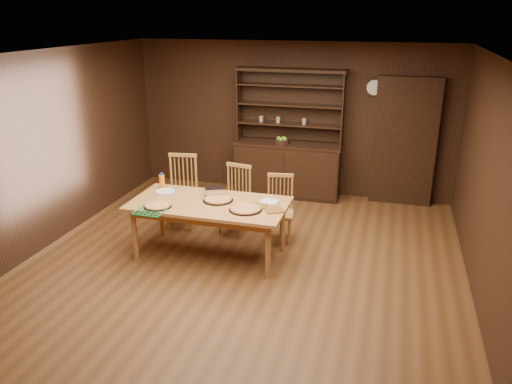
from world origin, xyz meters
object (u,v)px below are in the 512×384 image
(chair_left, at_px, (182,188))
(juice_bottle, at_px, (162,181))
(chair_right, at_px, (280,206))
(dining_table, at_px, (209,208))
(chair_center, at_px, (236,197))
(china_hutch, at_px, (288,162))

(chair_left, relative_size, juice_bottle, 5.13)
(chair_right, bearing_deg, dining_table, -144.08)
(juice_bottle, bearing_deg, dining_table, -23.72)
(chair_left, bearing_deg, dining_table, -57.15)
(chair_center, xyz_separation_m, chair_right, (0.66, -0.08, -0.04))
(dining_table, bearing_deg, china_hutch, 79.30)
(chair_center, bearing_deg, chair_right, 3.62)
(china_hutch, relative_size, dining_table, 1.08)
(dining_table, distance_m, chair_right, 1.10)
(chair_left, distance_m, juice_bottle, 0.57)
(dining_table, bearing_deg, chair_left, 131.29)
(chair_left, height_order, juice_bottle, chair_left)
(chair_left, xyz_separation_m, chair_center, (0.84, -0.01, -0.05))
(chair_center, bearing_deg, juice_bottle, -142.18)
(dining_table, xyz_separation_m, juice_bottle, (-0.83, 0.36, 0.17))
(dining_table, height_order, juice_bottle, juice_bottle)
(dining_table, relative_size, chair_center, 2.01)
(dining_table, relative_size, juice_bottle, 9.50)
(china_hutch, xyz_separation_m, juice_bottle, (-1.31, -2.19, 0.25))
(chair_right, distance_m, juice_bottle, 1.67)
(china_hutch, xyz_separation_m, dining_table, (-0.48, -2.56, 0.08))
(chair_right, height_order, juice_bottle, juice_bottle)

